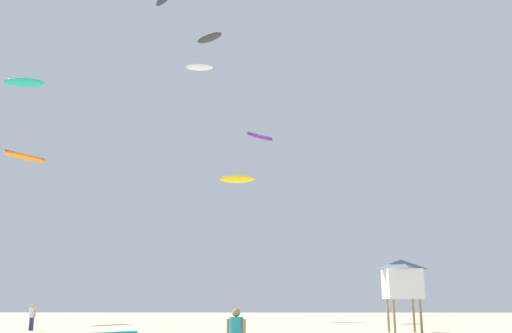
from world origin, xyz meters
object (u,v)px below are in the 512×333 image
kite_aloft_4 (209,38)px  kite_aloft_2 (199,67)px  kite_aloft_3 (237,179)px  person_midground (32,315)px  kite_aloft_0 (24,83)px  lifeguard_tower (402,279)px  kite_aloft_7 (25,157)px  kite_aloft_1 (260,137)px

kite_aloft_4 → kite_aloft_2: bearing=100.1°
kite_aloft_3 → kite_aloft_4: bearing=-98.2°
person_midground → kite_aloft_0: kite_aloft_0 is taller
kite_aloft_0 → kite_aloft_4: size_ratio=1.32×
lifeguard_tower → kite_aloft_2: bearing=128.1°
lifeguard_tower → kite_aloft_2: 31.73m
kite_aloft_3 → kite_aloft_4: (-1.69, -11.80, 8.61)m
person_midground → kite_aloft_2: bearing=178.9°
lifeguard_tower → kite_aloft_3: 22.76m
kite_aloft_3 → kite_aloft_7: kite_aloft_7 is taller
person_midground → lifeguard_tower: (22.30, -1.95, 2.13)m
kite_aloft_2 → kite_aloft_7: size_ratio=0.66×
kite_aloft_1 → kite_aloft_4: kite_aloft_4 is taller
person_midground → kite_aloft_4: kite_aloft_4 is taller
kite_aloft_1 → lifeguard_tower: bearing=-65.0°
kite_aloft_1 → kite_aloft_0: bearing=-147.5°
kite_aloft_2 → kite_aloft_4: bearing=-79.9°
kite_aloft_3 → lifeguard_tower: bearing=-59.3°
lifeguard_tower → kite_aloft_0: kite_aloft_0 is taller
kite_aloft_4 → kite_aloft_7: size_ratio=0.56×
lifeguard_tower → person_midground: bearing=175.0°
person_midground → kite_aloft_0: bearing=-112.8°
kite_aloft_1 → kite_aloft_7: bearing=-169.1°
person_midground → kite_aloft_7: (-6.82, 11.96, 13.12)m
kite_aloft_0 → kite_aloft_1: bearing=32.5°
kite_aloft_2 → kite_aloft_7: kite_aloft_2 is taller
kite_aloft_1 → person_midground: bearing=-131.2°
kite_aloft_3 → kite_aloft_2: bearing=169.5°
kite_aloft_2 → kite_aloft_3: kite_aloft_2 is taller
kite_aloft_0 → kite_aloft_2: 18.18m
kite_aloft_0 → kite_aloft_7: size_ratio=0.74×
lifeguard_tower → kite_aloft_7: 34.09m
kite_aloft_1 → kite_aloft_7: kite_aloft_1 is taller
kite_aloft_2 → kite_aloft_4: 13.10m
kite_aloft_0 → kite_aloft_2: bearing=45.1°
kite_aloft_1 → kite_aloft_2: (-6.09, 0.51, 7.49)m
kite_aloft_2 → kite_aloft_3: 12.36m
person_midground → kite_aloft_7: 19.02m
person_midground → kite_aloft_4: size_ratio=0.67×
kite_aloft_2 → kite_aloft_1: bearing=-4.8°
person_midground → kite_aloft_3: size_ratio=0.48×
lifeguard_tower → kite_aloft_4: bearing=154.2°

